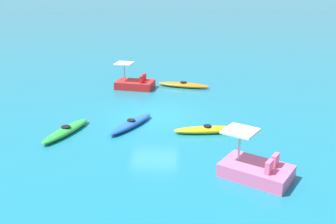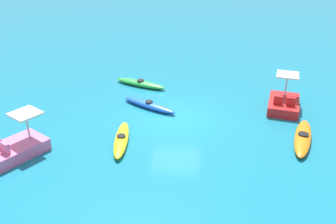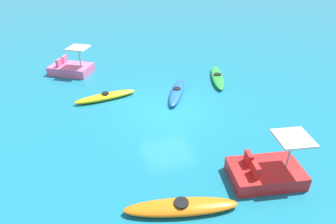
# 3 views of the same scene
# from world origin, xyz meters

# --- Properties ---
(ground_plane) EXTENTS (600.00, 600.00, 0.00)m
(ground_plane) POSITION_xyz_m (0.00, 0.00, 0.00)
(ground_plane) COLOR #19728C
(kayak_blue) EXTENTS (3.17, 2.06, 0.37)m
(kayak_blue) POSITION_xyz_m (1.53, -1.00, 0.16)
(kayak_blue) COLOR blue
(kayak_blue) RESTS_ON ground_plane
(kayak_yellow) EXTENTS (1.00, 3.19, 0.37)m
(kayak_yellow) POSITION_xyz_m (2.13, 2.65, 0.16)
(kayak_yellow) COLOR yellow
(kayak_yellow) RESTS_ON ground_plane
(kayak_green) EXTENTS (3.29, 1.73, 0.37)m
(kayak_green) POSITION_xyz_m (2.55, -3.87, 0.16)
(kayak_green) COLOR green
(kayak_green) RESTS_ON ground_plane
(kayak_orange) EXTENTS (1.49, 3.54, 0.37)m
(kayak_orange) POSITION_xyz_m (-5.80, 1.47, 0.16)
(kayak_orange) COLOR orange
(kayak_orange) RESTS_ON ground_plane
(pedal_boat_pink) EXTENTS (2.54, 2.83, 1.68)m
(pedal_boat_pink) POSITION_xyz_m (6.23, 4.14, 0.34)
(pedal_boat_pink) COLOR pink
(pedal_boat_pink) RESTS_ON ground_plane
(pedal_boat_red) EXTENTS (1.90, 2.64, 1.68)m
(pedal_boat_red) POSITION_xyz_m (-5.40, -1.74, 0.34)
(pedal_boat_red) COLOR red
(pedal_boat_red) RESTS_ON ground_plane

